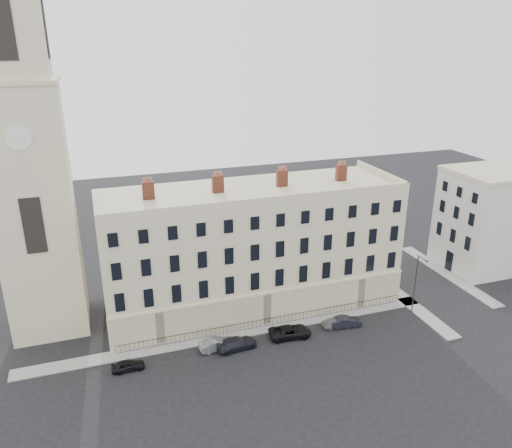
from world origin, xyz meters
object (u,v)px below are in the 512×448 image
(car_a, at_px, (128,365))
(car_e, at_px, (337,323))
(car_b, at_px, (218,344))
(streetlamp, at_px, (416,282))
(car_f, at_px, (345,322))
(car_c, at_px, (236,343))
(car_d, at_px, (290,332))

(car_a, xyz_separation_m, car_e, (24.00, 0.38, 0.04))
(car_b, xyz_separation_m, streetlamp, (24.88, -0.16, 3.57))
(car_b, height_order, car_f, car_b)
(car_a, bearing_deg, car_c, -90.59)
(car_e, xyz_separation_m, streetlamp, (10.49, 0.05, 3.63))
(car_a, xyz_separation_m, car_b, (9.60, 0.60, 0.09))
(car_a, height_order, streetlamp, streetlamp)
(car_d, distance_m, car_e, 5.99)
(car_c, bearing_deg, streetlamp, -95.22)
(car_a, height_order, car_f, car_f)
(car_c, distance_m, car_d, 6.43)
(car_d, bearing_deg, car_f, -84.91)
(car_c, relative_size, car_e, 1.30)
(car_b, relative_size, car_c, 0.87)
(car_a, xyz_separation_m, streetlamp, (34.49, 0.44, 3.67))
(car_f, xyz_separation_m, streetlamp, (9.46, 0.25, 3.60))
(car_b, distance_m, car_c, 2.05)
(car_b, bearing_deg, car_c, -111.45)
(car_c, bearing_deg, car_e, -94.59)
(car_a, bearing_deg, streetlamp, -89.97)
(car_b, xyz_separation_m, car_f, (15.42, -0.41, -0.03))
(streetlamp, bearing_deg, car_f, -170.84)
(car_a, bearing_deg, car_d, -89.87)
(car_b, height_order, car_e, car_b)
(car_b, xyz_separation_m, car_e, (14.39, -0.21, -0.05))
(car_b, height_order, car_d, car_d)
(car_c, xyz_separation_m, car_d, (6.43, 0.24, 0.01))
(streetlamp, bearing_deg, car_e, -172.07)
(car_a, distance_m, car_c, 11.57)
(car_d, bearing_deg, streetlamp, -83.70)
(car_c, relative_size, streetlamp, 0.61)
(streetlamp, bearing_deg, car_c, -171.32)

